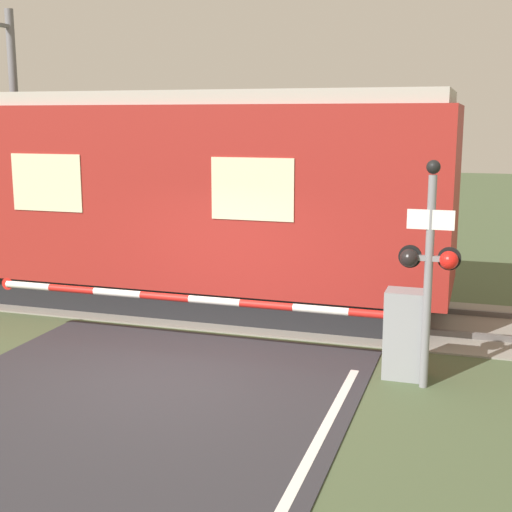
{
  "coord_description": "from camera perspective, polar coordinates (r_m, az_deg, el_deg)",
  "views": [
    {
      "loc": [
        4.09,
        -8.63,
        3.57
      ],
      "look_at": [
        0.83,
        1.61,
        1.47
      ],
      "focal_mm": 50.0,
      "sensor_mm": 36.0,
      "label": 1
    }
  ],
  "objects": [
    {
      "name": "signal_post",
      "position": [
        9.52,
        13.67,
        -0.4
      ],
      "size": [
        0.8,
        0.26,
        3.04
      ],
      "color": "gray",
      "rests_on": "ground_plane"
    },
    {
      "name": "crossing_barrier",
      "position": [
        10.18,
        8.41,
        -5.62
      ],
      "size": [
        6.89,
        0.44,
        1.24
      ],
      "color": "gray",
      "rests_on": "ground_plane"
    },
    {
      "name": "track_bed",
      "position": [
        13.52,
        -0.56,
        -4.16
      ],
      "size": [
        36.0,
        3.2,
        0.13
      ],
      "color": "gray",
      "rests_on": "ground_plane"
    },
    {
      "name": "catenary_pole",
      "position": [
        18.19,
        -18.7,
        9.21
      ],
      "size": [
        0.2,
        1.9,
        6.04
      ],
      "color": "slate",
      "rests_on": "ground_plane"
    },
    {
      "name": "train",
      "position": [
        14.51,
        -13.15,
        4.76
      ],
      "size": [
        14.0,
        2.89,
        4.01
      ],
      "color": "black",
      "rests_on": "ground_plane"
    },
    {
      "name": "ground_plane",
      "position": [
        10.19,
        -7.3,
        -9.54
      ],
      "size": [
        80.0,
        80.0,
        0.0
      ],
      "primitive_type": "plane",
      "color": "#475638"
    }
  ]
}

